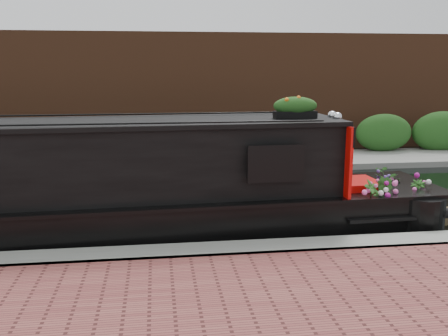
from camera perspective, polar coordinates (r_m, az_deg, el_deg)
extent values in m
plane|color=black|center=(10.64, -3.71, -4.19)|extent=(80.00, 80.00, 0.00)
cube|color=gray|center=(7.53, -1.86, -10.98)|extent=(40.00, 0.60, 0.50)
cube|color=gray|center=(14.72, -4.88, 0.22)|extent=(40.00, 2.40, 0.34)
cube|color=#22501A|center=(15.61, -5.06, 0.87)|extent=(40.00, 1.10, 2.80)
cube|color=#57301D|center=(17.67, -5.39, 2.12)|extent=(40.00, 1.00, 8.00)
cube|color=black|center=(8.58, -15.54, 0.54)|extent=(8.52, 1.99, 1.24)
cube|color=black|center=(8.48, -15.78, 4.91)|extent=(8.67, 2.13, 0.07)
cube|color=red|center=(9.03, 12.28, 1.25)|extent=(0.13, 1.61, 1.24)
cube|color=black|center=(7.90, 5.96, 0.50)|extent=(0.83, 0.07, 0.51)
cube|color=red|center=(9.34, 14.86, -2.72)|extent=(0.77, 0.86, 0.46)
sphere|color=silver|center=(8.82, 12.82, 5.72)|extent=(0.17, 0.17, 0.17)
sphere|color=silver|center=(9.06, 12.25, 5.89)|extent=(0.17, 0.17, 0.17)
cube|color=black|center=(8.72, 8.12, 6.05)|extent=(0.74, 0.26, 0.13)
ellipsoid|color=orange|center=(8.70, 8.15, 7.19)|extent=(0.81, 0.24, 0.22)
imported|color=#24551C|center=(8.74, 16.47, -3.28)|extent=(0.39, 0.35, 0.61)
imported|color=#24551C|center=(9.01, 18.07, -2.96)|extent=(0.42, 0.42, 0.60)
imported|color=#24551C|center=(10.05, 18.30, -1.66)|extent=(0.53, 0.47, 0.55)
imported|color=#24551C|center=(9.63, 21.21, -2.67)|extent=(0.36, 0.36, 0.47)
imported|color=#24551C|center=(9.91, 13.49, -1.42)|extent=(0.26, 0.34, 0.60)
cylinder|color=brown|center=(10.22, 23.51, -4.81)|extent=(0.35, 0.37, 0.35)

